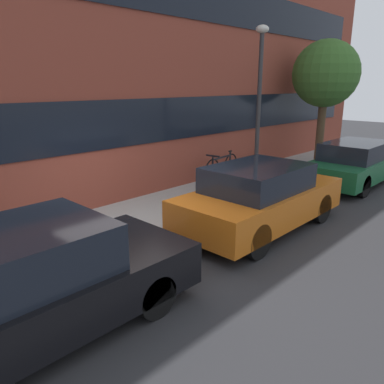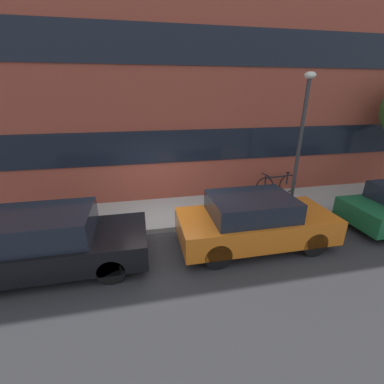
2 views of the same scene
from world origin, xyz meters
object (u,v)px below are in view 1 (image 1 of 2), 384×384
parked_car_orange (260,197)px  lamp_post (259,91)px  parked_car_black (24,287)px  bicycle (222,167)px  street_tree (326,75)px  parked_car_green (356,163)px

parked_car_orange → lamp_post: lamp_post is taller
parked_car_black → bicycle: (6.99, 2.77, -0.11)m
parked_car_orange → street_tree: (6.54, 1.87, 2.55)m
parked_car_orange → bicycle: bearing=52.2°
parked_car_green → street_tree: size_ratio=1.01×
bicycle → lamp_post: size_ratio=0.42×
parked_car_black → parked_car_orange: parked_car_black is taller
parked_car_green → lamp_post: size_ratio=1.03×
street_tree → bicycle: bearing=168.5°
bicycle → lamp_post: (-0.19, -1.31, 2.18)m
parked_car_green → lamp_post: lamp_post is taller
parked_car_green → bicycle: bearing=137.2°
parked_car_green → street_tree: (1.42, 1.87, 2.59)m
parked_car_black → street_tree: size_ratio=0.97×
parked_car_green → bicycle: size_ratio=2.44×
parked_car_orange → parked_car_green: size_ratio=0.92×
parked_car_black → bicycle: bearing=21.6°
parked_car_black → parked_car_orange: (4.84, 0.00, 0.01)m
street_tree → lamp_post: size_ratio=1.02×
parked_car_orange → bicycle: size_ratio=2.25×
bicycle → street_tree: size_ratio=0.41×
bicycle → lamp_post: bearing=75.0°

